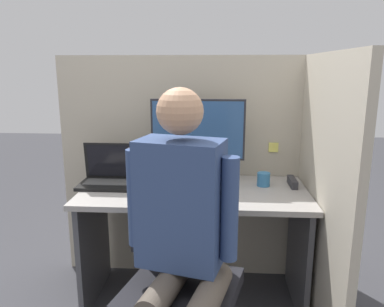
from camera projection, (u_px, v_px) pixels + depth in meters
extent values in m
cube|color=#B7AD99|center=(197.00, 169.00, 2.49)|extent=(1.81, 0.04, 1.47)
cube|color=#F4EA66|center=(273.00, 147.00, 2.39)|extent=(0.06, 0.01, 0.06)
cube|color=#B7AD99|center=(317.00, 191.00, 2.06)|extent=(0.04, 1.24, 1.47)
cube|color=#9E9993|center=(194.00, 192.00, 2.17)|extent=(1.31, 0.62, 0.03)
cube|color=#4C4C51|center=(94.00, 245.00, 2.29)|extent=(0.03, 0.53, 0.68)
cube|color=#4C4C51|center=(298.00, 251.00, 2.21)|extent=(0.03, 0.53, 0.68)
cube|color=#236BAD|center=(198.00, 176.00, 2.29)|extent=(0.33, 0.22, 0.09)
cylinder|color=#232328|center=(198.00, 168.00, 2.28)|extent=(0.18, 0.18, 0.01)
cylinder|color=#232328|center=(198.00, 162.00, 2.27)|extent=(0.04, 0.04, 0.06)
cube|color=#232328|center=(198.00, 130.00, 2.23)|extent=(0.56, 0.02, 0.36)
cube|color=#2D5184|center=(198.00, 130.00, 2.21)|extent=(0.54, 0.00, 0.34)
cube|color=black|center=(106.00, 185.00, 2.23)|extent=(0.32, 0.22, 0.02)
cube|color=#424242|center=(107.00, 182.00, 2.24)|extent=(0.27, 0.12, 0.00)
cube|color=black|center=(110.00, 161.00, 2.30)|extent=(0.32, 0.03, 0.22)
cube|color=black|center=(110.00, 161.00, 2.29)|extent=(0.28, 0.02, 0.20)
ellipsoid|color=gray|center=(153.00, 190.00, 2.11)|extent=(0.06, 0.04, 0.04)
cube|color=#2D2D33|center=(292.00, 182.00, 2.23)|extent=(0.04, 0.16, 0.05)
cone|color=orange|center=(222.00, 195.00, 1.99)|extent=(0.05, 0.12, 0.05)
cylinder|color=green|center=(222.00, 191.00, 2.06)|extent=(0.03, 0.02, 0.03)
cube|color=black|center=(181.00, 293.00, 1.62)|extent=(0.56, 0.56, 0.07)
cube|color=black|center=(172.00, 205.00, 1.80)|extent=(0.44, 0.16, 0.54)
cylinder|color=brown|center=(165.00, 288.00, 1.50)|extent=(0.20, 0.37, 0.11)
cylinder|color=brown|center=(209.00, 297.00, 1.44)|extent=(0.20, 0.37, 0.11)
cube|color=#334775|center=(181.00, 204.00, 1.53)|extent=(0.38, 0.28, 0.53)
sphere|color=tan|center=(180.00, 111.00, 1.44)|extent=(0.19, 0.19, 0.19)
cylinder|color=#334775|center=(135.00, 198.00, 1.59)|extent=(0.07, 0.07, 0.42)
cylinder|color=#334775|center=(230.00, 209.00, 1.46)|extent=(0.07, 0.07, 0.42)
cylinder|color=teal|center=(263.00, 179.00, 2.23)|extent=(0.08, 0.08, 0.08)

